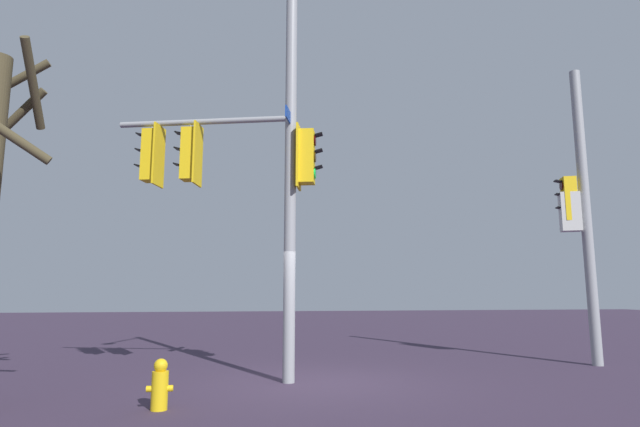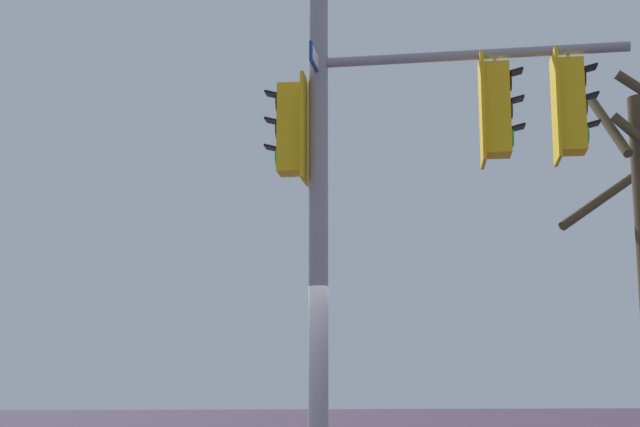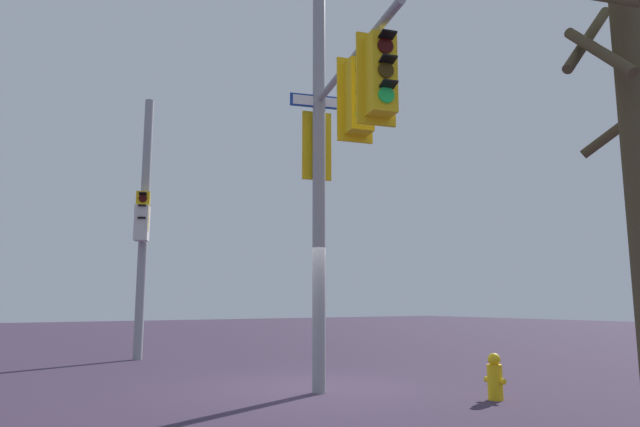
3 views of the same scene
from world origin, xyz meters
The scene contains 1 object.
main_signal_pole_assembly centered at (-1.24, 0.24, 4.79)m, with size 4.22×3.62×8.96m.
Camera 2 is at (0.84, 11.02, 1.37)m, focal length 52.46 mm.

